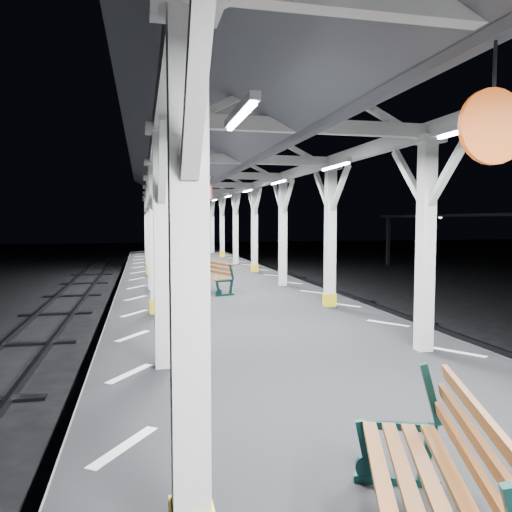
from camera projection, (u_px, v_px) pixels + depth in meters
name	position (u px, v px, depth m)	size (l,w,h in m)	color
ground	(268.00, 382.00, 9.37)	(120.00, 120.00, 0.00)	black
platform	(268.00, 356.00, 9.34)	(6.00, 50.00, 1.00)	black
hazard_stripes_left	(133.00, 336.00, 8.75)	(1.00, 48.00, 0.01)	silver
hazard_stripes_right	(388.00, 323.00, 9.84)	(1.00, 48.00, 0.01)	silver
track_right	(498.00, 361.00, 10.48)	(2.20, 60.00, 0.16)	#2D2D33
canopy	(268.00, 136.00, 9.03)	(5.40, 49.00, 4.65)	silver
bench_near	(438.00, 478.00, 2.93)	(1.25, 1.92, 0.98)	black
bench_mid	(215.00, 276.00, 14.08)	(1.07, 1.67, 0.85)	black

